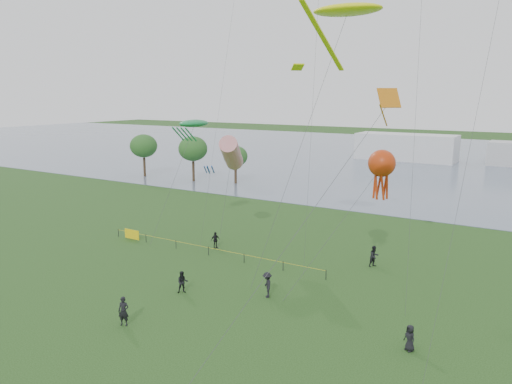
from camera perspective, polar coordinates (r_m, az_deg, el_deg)
The scene contains 16 objects.
ground_plane at distance 31.13m, azimuth -10.20°, elevation -17.76°, with size 400.00×400.00×0.00m, color #193A12.
lake at distance 122.39m, azimuth 22.74°, elevation 3.26°, with size 400.00×120.00×0.08m, color slate.
pavilion_left at distance 119.63m, azimuth 16.77°, elevation 4.93°, with size 22.00×8.00×6.00m, color silver.
trees at distance 88.64m, azimuth -8.45°, elevation 4.85°, with size 22.99×7.14×7.83m.
fence at distance 51.25m, azimuth -10.94°, elevation -5.39°, with size 24.07×0.07×1.05m.
spectator_a at distance 39.03m, azimuth -8.39°, elevation -10.16°, with size 0.83×0.65×1.71m, color black.
spectator_b at distance 37.82m, azimuth 1.28°, elevation -10.56°, with size 1.26×0.72×1.95m, color black.
spectator_c at distance 49.53m, azimuth -4.68°, elevation -5.49°, with size 0.95×0.40×1.62m, color black.
spectator_d at distance 31.98m, azimuth 17.17°, elevation -15.65°, with size 0.78×0.51×1.61m, color black.
spectator_f at distance 34.64m, azimuth -14.90°, elevation -13.04°, with size 0.72×0.47×1.97m, color black.
spectator_g at distance 45.37m, azimuth 13.35°, elevation -7.16°, with size 0.92×0.71×1.89m, color black.
kite_stingray at distance 40.14m, azimuth 10.33°, elevation 19.72°, with size 7.65×10.16×21.55m.
kite_windsock at distance 48.81m, azimuth -2.83°, elevation 4.44°, with size 4.23×5.10×11.17m.
kite_creature at distance 52.16m, azimuth -7.15°, elevation 7.74°, with size 2.78×7.42×12.37m.
kite_octopus at distance 41.07m, azimuth 14.18°, elevation 3.09°, with size 5.32×9.66×10.62m.
kite_delta at distance 30.38m, azimuth 13.80°, elevation 8.63°, with size 6.04×15.67×15.31m.
Camera 1 is at (18.53, -20.06, 14.95)m, focal length 35.00 mm.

